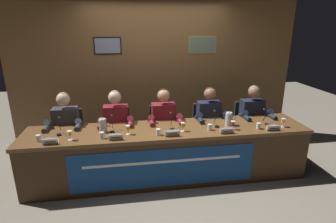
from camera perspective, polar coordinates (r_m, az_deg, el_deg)
The scene contains 35 objects.
ground_plane at distance 4.11m, azimuth 0.00°, elevation -13.36°, with size 12.00×12.00×0.00m, color gray.
wall_back_panelled at distance 4.99m, azimuth -2.51°, elevation 8.28°, with size 5.14×0.14×2.60m.
conference_table at distance 3.76m, azimuth 0.22°, elevation -7.54°, with size 3.94×0.78×0.75m.
chair_far_left at distance 4.49m, azimuth -19.99°, elevation -5.59°, with size 0.44×0.44×0.89m.
panelist_far_left at distance 4.21m, azimuth -20.87°, elevation -3.20°, with size 0.51×0.48×1.22m.
nameplate_far_left at distance 3.58m, azimuth -23.66°, elevation -5.78°, with size 0.19×0.06×0.08m.
juice_glass_far_left at distance 3.60m, azimuth -20.07°, elevation -4.43°, with size 0.06×0.06×0.12m.
water_cup_far_left at distance 3.73m, azimuth -25.69°, elevation -5.19°, with size 0.06×0.06×0.08m.
microphone_far_left at distance 3.84m, azimuth -22.05°, elevation -3.45°, with size 0.06×0.17×0.22m.
chair_left at distance 4.40m, azimuth -10.62°, elevation -5.25°, with size 0.44×0.44×0.89m.
panelist_left at distance 4.11m, azimuth -10.90°, elevation -2.79°, with size 0.51×0.48×1.22m.
nameplate_left at distance 3.47m, azimuth -10.98°, elevation -5.27°, with size 0.18×0.06×0.08m.
juice_glass_left at distance 3.59m, azimuth -8.48°, elevation -3.53°, with size 0.06×0.06×0.12m.
water_cup_left at distance 3.55m, azimuth -13.78°, elevation -4.99°, with size 0.06×0.06×0.08m.
microphone_left at distance 3.72m, azimuth -11.76°, elevation -3.11°, with size 0.06×0.17×0.22m.
chair_center at distance 4.42m, azimuth -1.13°, elevation -4.78°, with size 0.44×0.44×0.89m.
panelist_center at distance 4.14m, azimuth -0.79°, elevation -2.30°, with size 0.51×0.48×1.22m.
nameplate_center at distance 3.52m, azimuth 0.90°, elevation -4.61°, with size 0.20×0.06×0.08m.
juice_glass_center at distance 3.66m, azimuth 3.13°, elevation -2.92°, with size 0.06×0.06×0.12m.
water_cup_center at distance 3.55m, azimuth -2.08°, elevation -4.43°, with size 0.06×0.06×0.08m.
microphone_center at distance 3.74m, azimuth 0.81°, elevation -2.63°, with size 0.06×0.17×0.22m.
chair_right at distance 4.57m, azimuth 7.97°, elevation -4.19°, with size 0.44×0.44×0.89m.
panelist_right at distance 4.29m, azimuth 8.88°, elevation -1.76°, with size 0.51×0.48×1.22m.
nameplate_right at distance 3.69m, azimuth 12.37°, elevation -3.95°, with size 0.19×0.06×0.08m.
juice_glass_right at distance 3.82m, azimuth 13.57°, elevation -2.52°, with size 0.06×0.06×0.12m.
water_cup_right at distance 3.76m, azimuth 8.83°, elevation -3.36°, with size 0.06×0.06×0.08m.
microphone_right at distance 3.90m, azimuth 10.16°, elevation -2.06°, with size 0.06×0.17×0.22m.
chair_far_right at distance 4.82m, azimuth 16.31°, elevation -3.56°, with size 0.44×0.44×0.89m.
panelist_far_right at distance 4.56m, azimuth 17.64°, elevation -1.22°, with size 0.51×0.48×1.22m.
nameplate_far_right at distance 3.97m, azimuth 21.39°, elevation -3.20°, with size 0.19×0.06×0.08m.
juice_glass_far_right at distance 4.14m, azimuth 23.15°, elevation -1.88°, with size 0.06×0.06×0.12m.
water_cup_far_right at distance 3.96m, azimuth 18.59°, elevation -2.96°, with size 0.06×0.06×0.08m.
microphone_far_right at distance 4.17m, azimuth 20.02°, elevation -1.56°, with size 0.06×0.17×0.22m.
water_pitcher_left_side at distance 3.72m, azimuth -13.61°, elevation -2.93°, with size 0.15×0.10×0.21m.
water_pitcher_right_side at distance 3.97m, azimuth 12.76°, elevation -1.52°, with size 0.15×0.10×0.21m.
Camera 1 is at (-0.54, -3.47, 2.14)m, focal length 28.81 mm.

